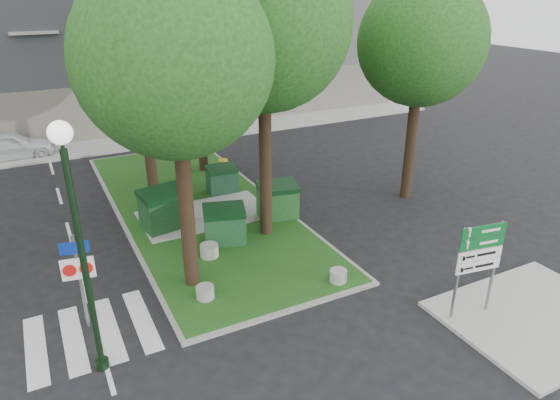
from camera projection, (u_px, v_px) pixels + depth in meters
ground at (272, 316)px, 14.03m from camera, size 120.00×120.00×0.00m
median_island at (197, 207)px, 20.73m from camera, size 6.00×16.00×0.12m
median_kerb at (197, 207)px, 20.74m from camera, size 6.30×16.30×0.10m
sidewalk_corner at (537, 317)px, 13.88m from camera, size 5.00×4.00×0.12m
building_sidewalk at (131, 142)px, 29.08m from camera, size 42.00×3.00×0.12m
zebra_crossing at (125, 324)px, 13.68m from camera, size 5.00×3.00×0.01m
tree_median_near_left at (175, 38)px, 12.60m from camera, size 5.20×5.20×10.53m
tree_median_near_right at (265, 4)px, 15.43m from camera, size 5.60×5.60×11.46m
tree_median_mid at (138, 31)px, 18.24m from camera, size 4.80×4.80×9.99m
tree_street_right at (424, 29)px, 19.17m from camera, size 5.00×5.00×10.06m
dumpster_a at (164, 209)px, 18.58m from camera, size 1.84×1.44×1.54m
dumpster_b at (225, 225)px, 17.58m from camera, size 1.68×1.38×1.36m
dumpster_c at (222, 179)px, 21.88m from camera, size 1.35×0.99×1.19m
dumpster_d at (278, 200)px, 19.48m from camera, size 1.74×1.38×1.44m
bollard_left at (205, 292)px, 14.56m from camera, size 0.53×0.53×0.38m
bollard_right at (338, 276)px, 15.38m from camera, size 0.53×0.53×0.38m
bollard_mid at (209, 251)px, 16.76m from camera, size 0.61×0.61×0.44m
litter_bin at (223, 167)px, 23.87m from camera, size 0.44×0.44×0.77m
street_lamp at (77, 225)px, 10.61m from camera, size 0.49×0.49×6.14m
traffic_sign_pole at (78, 270)px, 12.90m from camera, size 0.83×0.19×2.78m
directional_sign at (479, 256)px, 13.23m from camera, size 1.36×0.27×2.75m
car_white at (9, 145)px, 26.20m from camera, size 4.44×1.79×1.51m
car_silver at (190, 124)px, 30.59m from camera, size 4.00×1.75×1.28m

